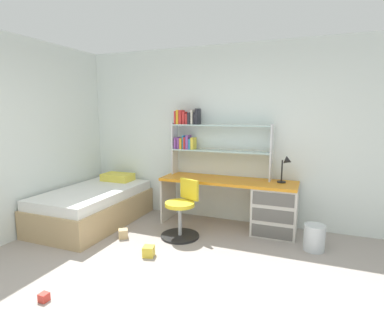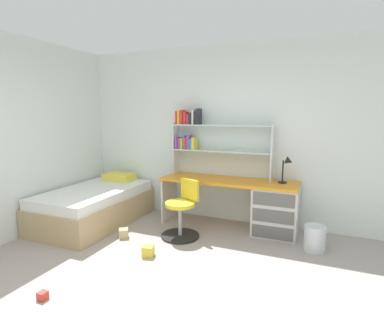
% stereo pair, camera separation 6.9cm
% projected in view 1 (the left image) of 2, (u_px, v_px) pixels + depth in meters
% --- Properties ---
extents(ground_plane, '(5.95, 6.22, 0.02)m').
position_uv_depth(ground_plane, '(150.00, 324.00, 2.49)').
color(ground_plane, '#9E938C').
extents(room_shell, '(5.95, 6.22, 2.66)m').
position_uv_depth(room_shell, '(109.00, 140.00, 3.91)').
color(room_shell, silver).
rests_on(room_shell, ground_plane).
extents(desk, '(1.96, 0.57, 0.71)m').
position_uv_depth(desk, '(262.00, 205.00, 4.34)').
color(desk, orange).
rests_on(desk, ground_plane).
extents(bookshelf_hutch, '(1.52, 0.22, 1.02)m').
position_uv_depth(bookshelf_hutch, '(204.00, 136.00, 4.68)').
color(bookshelf_hutch, silver).
rests_on(bookshelf_hutch, desk).
extents(desk_lamp, '(0.20, 0.17, 0.38)m').
position_uv_depth(desk_lamp, '(286.00, 165.00, 4.20)').
color(desk_lamp, black).
rests_on(desk_lamp, desk).
extents(swivel_chair, '(0.52, 0.52, 0.78)m').
position_uv_depth(swivel_chair, '(182.00, 215.00, 4.18)').
color(swivel_chair, black).
rests_on(swivel_chair, ground_plane).
extents(bed_platform, '(1.05, 1.80, 0.65)m').
position_uv_depth(bed_platform, '(94.00, 206.00, 4.71)').
color(bed_platform, tan).
rests_on(bed_platform, ground_plane).
extents(waste_bin, '(0.25, 0.25, 0.32)m').
position_uv_depth(waste_bin, '(314.00, 238.00, 3.78)').
color(waste_bin, silver).
rests_on(waste_bin, ground_plane).
extents(toy_block_yellow_0, '(0.15, 0.15, 0.12)m').
position_uv_depth(toy_block_yellow_0, '(149.00, 251.00, 3.63)').
color(toy_block_yellow_0, gold).
rests_on(toy_block_yellow_0, ground_plane).
extents(toy_block_natural_1, '(0.17, 0.17, 0.12)m').
position_uv_depth(toy_block_natural_1, '(123.00, 234.00, 4.16)').
color(toy_block_natural_1, tan).
rests_on(toy_block_natural_1, ground_plane).
extents(toy_block_red_2, '(0.08, 0.08, 0.08)m').
position_uv_depth(toy_block_red_2, '(44.00, 297.00, 2.77)').
color(toy_block_red_2, red).
rests_on(toy_block_red_2, ground_plane).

